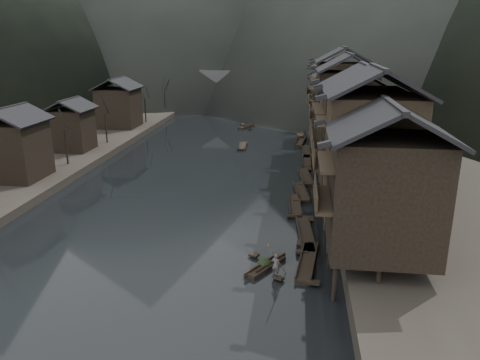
# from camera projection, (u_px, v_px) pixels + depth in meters

# --- Properties ---
(water) EXTENTS (300.00, 300.00, 0.00)m
(water) POSITION_uv_depth(u_px,v_px,m) (168.00, 228.00, 42.51)
(water) COLOR black
(water) RESTS_ON ground
(right_bank) EXTENTS (40.00, 200.00, 1.80)m
(right_bank) POSITION_uv_depth(u_px,v_px,m) (444.00, 137.00, 75.94)
(right_bank) COLOR #2D2823
(right_bank) RESTS_ON ground
(left_bank) EXTENTS (40.00, 200.00, 1.20)m
(left_bank) POSITION_uv_depth(u_px,v_px,m) (39.00, 129.00, 84.42)
(left_bank) COLOR #2D2823
(left_bank) RESTS_ON ground
(stilt_houses) EXTENTS (9.00, 67.60, 15.50)m
(stilt_houses) POSITION_uv_depth(u_px,v_px,m) (348.00, 105.00, 55.71)
(stilt_houses) COLOR black
(stilt_houses) RESTS_ON ground
(left_houses) EXTENTS (8.10, 53.20, 8.73)m
(left_houses) POSITION_uv_depth(u_px,v_px,m) (57.00, 122.00, 62.34)
(left_houses) COLOR black
(left_houses) RESTS_ON left_bank
(bare_trees) EXTENTS (3.89, 73.73, 7.77)m
(bare_trees) POSITION_uv_depth(u_px,v_px,m) (85.00, 117.00, 62.61)
(bare_trees) COLOR black
(bare_trees) RESTS_ON left_bank
(moored_sampans) EXTENTS (3.04, 67.63, 0.47)m
(moored_sampans) POSITION_uv_depth(u_px,v_px,m) (302.00, 162.00, 63.86)
(moored_sampans) COLOR black
(moored_sampans) RESTS_ON water
(midriver_boats) EXTENTS (8.83, 47.00, 0.45)m
(midriver_boats) POSITION_uv_depth(u_px,v_px,m) (262.00, 122.00, 92.81)
(midriver_boats) COLOR black
(midriver_boats) RESTS_ON water
(stone_bridge) EXTENTS (40.00, 6.00, 9.00)m
(stone_bridge) POSITION_uv_depth(u_px,v_px,m) (250.00, 87.00, 109.20)
(stone_bridge) COLOR #4C4C4F
(stone_bridge) RESTS_ON ground
(hero_sampan) EXTENTS (3.01, 4.26, 0.43)m
(hero_sampan) POSITION_uv_depth(u_px,v_px,m) (266.00, 266.00, 35.11)
(hero_sampan) COLOR black
(hero_sampan) RESTS_ON water
(cargo_heap) EXTENTS (0.99, 1.30, 0.60)m
(cargo_heap) POSITION_uv_depth(u_px,v_px,m) (264.00, 258.00, 35.14)
(cargo_heap) COLOR black
(cargo_heap) RESTS_ON hero_sampan
(boatman) EXTENTS (0.72, 0.59, 1.69)m
(boatman) POSITION_uv_depth(u_px,v_px,m) (276.00, 262.00, 33.42)
(boatman) COLOR #5D5D60
(boatman) RESTS_ON hero_sampan
(bamboo_pole) EXTENTS (1.52, 2.23, 3.63)m
(bamboo_pole) POSITION_uv_depth(u_px,v_px,m) (280.00, 228.00, 32.60)
(bamboo_pole) COLOR #8C7A51
(bamboo_pole) RESTS_ON boatman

